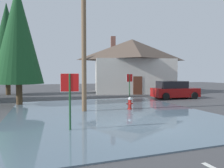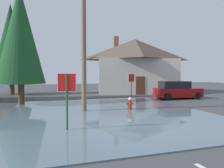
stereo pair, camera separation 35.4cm
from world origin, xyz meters
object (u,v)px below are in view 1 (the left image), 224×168
(fire_hydrant, at_px, (130,104))
(utility_pole, at_px, (84,44))
(pine_tree_far_center, at_px, (7,41))
(pine_tree_short_left, at_px, (18,34))
(stop_sign_near, at_px, (70,90))
(house, at_px, (132,65))
(stop_sign_far, at_px, (130,81))
(parked_car, at_px, (174,90))

(fire_hydrant, height_order, utility_pole, utility_pole)
(fire_hydrant, xyz_separation_m, pine_tree_far_center, (-8.62, 13.06, 5.41))
(utility_pole, height_order, pine_tree_short_left, pine_tree_short_left)
(stop_sign_near, distance_m, utility_pole, 4.83)
(stop_sign_near, bearing_deg, pine_tree_short_left, 107.46)
(stop_sign_near, distance_m, house, 18.60)
(stop_sign_far, bearing_deg, utility_pole, -137.46)
(stop_sign_near, height_order, pine_tree_far_center, pine_tree_far_center)
(stop_sign_near, distance_m, stop_sign_far, 10.49)
(fire_hydrant, xyz_separation_m, parked_car, (6.37, 4.37, 0.36))
(utility_pole, bearing_deg, stop_sign_far, 42.54)
(pine_tree_far_center, bearing_deg, pine_tree_short_left, -77.63)
(stop_sign_far, height_order, house, house)
(stop_sign_far, relative_size, pine_tree_short_left, 0.26)
(stop_sign_near, height_order, pine_tree_short_left, pine_tree_short_left)
(utility_pole, xyz_separation_m, house, (8.40, 11.78, -0.62))
(stop_sign_far, relative_size, pine_tree_far_center, 0.23)
(house, bearing_deg, pine_tree_far_center, 175.95)
(utility_pole, relative_size, parked_car, 1.80)
(pine_tree_far_center, bearing_deg, fire_hydrant, -56.58)
(stop_sign_near, height_order, house, house)
(fire_hydrant, bearing_deg, utility_pole, 174.39)
(fire_hydrant, relative_size, parked_car, 0.19)
(utility_pole, bearing_deg, parked_car, 24.01)
(stop_sign_near, bearing_deg, utility_pole, 71.17)
(parked_car, height_order, pine_tree_far_center, pine_tree_far_center)
(fire_hydrant, distance_m, house, 13.62)
(fire_hydrant, bearing_deg, pine_tree_short_left, 146.41)
(fire_hydrant, relative_size, pine_tree_short_left, 0.10)
(stop_sign_far, xyz_separation_m, parked_car, (4.30, -0.39, -0.84))
(house, bearing_deg, pine_tree_short_left, -148.37)
(utility_pole, distance_m, house, 14.48)
(utility_pole, height_order, parked_car, utility_pole)
(stop_sign_far, bearing_deg, parked_car, -5.15)
(stop_sign_far, distance_m, pine_tree_short_left, 9.46)
(house, height_order, parked_car, house)
(stop_sign_far, height_order, parked_car, stop_sign_far)
(pine_tree_far_center, bearing_deg, parked_car, -30.12)
(stop_sign_near, xyz_separation_m, pine_tree_short_left, (-2.57, 8.16, 3.45))
(fire_hydrant, relative_size, house, 0.07)
(stop_sign_far, bearing_deg, house, 64.29)
(fire_hydrant, bearing_deg, house, 65.17)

